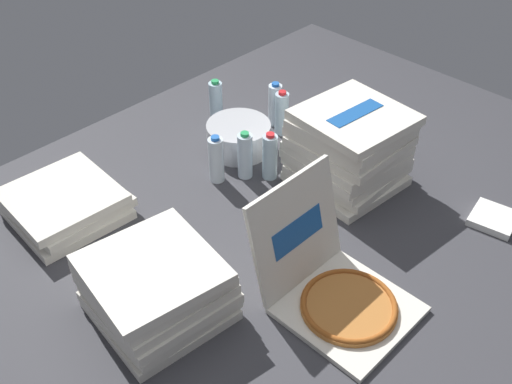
{
  "coord_description": "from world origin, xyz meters",
  "views": [
    {
      "loc": [
        -1.41,
        -1.22,
        1.68
      ],
      "look_at": [
        -0.06,
        0.1,
        0.14
      ],
      "focal_mm": 42.5,
      "sensor_mm": 36.0,
      "label": 1
    }
  ],
  "objects_px": {
    "water_bottle_3": "(216,160)",
    "water_bottle_4": "(216,102)",
    "water_bottle_0": "(275,105)",
    "pizza_stack_right_far": "(157,288)",
    "napkin_pile": "(494,219)",
    "water_bottle_1": "(282,113)",
    "water_bottle_2": "(270,157)",
    "pizza_stack_left_mid": "(349,147)",
    "water_bottle_5": "(245,156)",
    "ice_bucket": "(239,137)",
    "pizza_stack_center_far": "(65,204)",
    "open_pizza_box": "(334,286)"
  },
  "relations": [
    {
      "from": "open_pizza_box",
      "to": "water_bottle_0",
      "type": "xyz_separation_m",
      "value": [
        0.71,
        0.95,
        0.03
      ]
    },
    {
      "from": "water_bottle_3",
      "to": "water_bottle_5",
      "type": "bearing_deg",
      "value": -32.17
    },
    {
      "from": "ice_bucket",
      "to": "napkin_pile",
      "type": "height_order",
      "value": "ice_bucket"
    },
    {
      "from": "pizza_stack_right_far",
      "to": "napkin_pile",
      "type": "distance_m",
      "value": 1.41
    },
    {
      "from": "water_bottle_2",
      "to": "open_pizza_box",
      "type": "bearing_deg",
      "value": -119.39
    },
    {
      "from": "pizza_stack_right_far",
      "to": "pizza_stack_left_mid",
      "type": "bearing_deg",
      "value": -0.19
    },
    {
      "from": "water_bottle_4",
      "to": "water_bottle_5",
      "type": "bearing_deg",
      "value": -117.24
    },
    {
      "from": "ice_bucket",
      "to": "water_bottle_3",
      "type": "height_order",
      "value": "water_bottle_3"
    },
    {
      "from": "pizza_stack_right_far",
      "to": "water_bottle_5",
      "type": "height_order",
      "value": "pizza_stack_right_far"
    },
    {
      "from": "pizza_stack_center_far",
      "to": "water_bottle_1",
      "type": "distance_m",
      "value": 1.11
    },
    {
      "from": "pizza_stack_left_mid",
      "to": "water_bottle_1",
      "type": "distance_m",
      "value": 0.48
    },
    {
      "from": "open_pizza_box",
      "to": "napkin_pile",
      "type": "bearing_deg",
      "value": -14.36
    },
    {
      "from": "water_bottle_0",
      "to": "water_bottle_3",
      "type": "xyz_separation_m",
      "value": [
        -0.52,
        -0.13,
        0.0
      ]
    },
    {
      "from": "pizza_stack_center_far",
      "to": "water_bottle_1",
      "type": "xyz_separation_m",
      "value": [
        1.09,
        -0.22,
        0.05
      ]
    },
    {
      "from": "water_bottle_0",
      "to": "water_bottle_2",
      "type": "height_order",
      "value": "same"
    },
    {
      "from": "water_bottle_1",
      "to": "napkin_pile",
      "type": "bearing_deg",
      "value": -83.5
    },
    {
      "from": "water_bottle_0",
      "to": "water_bottle_1",
      "type": "bearing_deg",
      "value": -114.54
    },
    {
      "from": "pizza_stack_left_mid",
      "to": "pizza_stack_center_far",
      "type": "bearing_deg",
      "value": 145.68
    },
    {
      "from": "pizza_stack_right_far",
      "to": "water_bottle_3",
      "type": "distance_m",
      "value": 0.77
    },
    {
      "from": "water_bottle_5",
      "to": "water_bottle_1",
      "type": "bearing_deg",
      "value": 18.21
    },
    {
      "from": "napkin_pile",
      "to": "pizza_stack_right_far",
      "type": "bearing_deg",
      "value": 154.06
    },
    {
      "from": "ice_bucket",
      "to": "water_bottle_2",
      "type": "height_order",
      "value": "water_bottle_2"
    },
    {
      "from": "open_pizza_box",
      "to": "water_bottle_0",
      "type": "height_order",
      "value": "open_pizza_box"
    },
    {
      "from": "water_bottle_3",
      "to": "napkin_pile",
      "type": "xyz_separation_m",
      "value": [
        0.61,
        -1.02,
        -0.1
      ]
    },
    {
      "from": "ice_bucket",
      "to": "water_bottle_0",
      "type": "xyz_separation_m",
      "value": [
        0.28,
        0.03,
        0.04
      ]
    },
    {
      "from": "pizza_stack_right_far",
      "to": "water_bottle_5",
      "type": "relative_size",
      "value": 2.05
    },
    {
      "from": "pizza_stack_right_far",
      "to": "pizza_stack_left_mid",
      "type": "xyz_separation_m",
      "value": [
        1.06,
        -0.0,
        0.06
      ]
    },
    {
      "from": "pizza_stack_center_far",
      "to": "water_bottle_2",
      "type": "xyz_separation_m",
      "value": [
        0.78,
        -0.43,
        0.05
      ]
    },
    {
      "from": "water_bottle_3",
      "to": "open_pizza_box",
      "type": "bearing_deg",
      "value": -103.28
    },
    {
      "from": "water_bottle_1",
      "to": "napkin_pile",
      "type": "height_order",
      "value": "water_bottle_1"
    },
    {
      "from": "pizza_stack_left_mid",
      "to": "water_bottle_5",
      "type": "xyz_separation_m",
      "value": [
        -0.29,
        0.34,
        -0.07
      ]
    },
    {
      "from": "pizza_stack_center_far",
      "to": "pizza_stack_right_far",
      "type": "bearing_deg",
      "value": -94.43
    },
    {
      "from": "pizza_stack_left_mid",
      "to": "water_bottle_5",
      "type": "relative_size",
      "value": 2.0
    },
    {
      "from": "pizza_stack_right_far",
      "to": "pizza_stack_center_far",
      "type": "relative_size",
      "value": 1.06
    },
    {
      "from": "ice_bucket",
      "to": "water_bottle_3",
      "type": "bearing_deg",
      "value": -156.72
    },
    {
      "from": "pizza_stack_right_far",
      "to": "water_bottle_1",
      "type": "bearing_deg",
      "value": 22.18
    },
    {
      "from": "water_bottle_3",
      "to": "napkin_pile",
      "type": "bearing_deg",
      "value": -59.3
    },
    {
      "from": "pizza_stack_right_far",
      "to": "water_bottle_0",
      "type": "bearing_deg",
      "value": 24.81
    },
    {
      "from": "ice_bucket",
      "to": "water_bottle_1",
      "type": "distance_m",
      "value": 0.26
    },
    {
      "from": "pizza_stack_right_far",
      "to": "water_bottle_2",
      "type": "relative_size",
      "value": 2.05
    },
    {
      "from": "water_bottle_0",
      "to": "pizza_stack_right_far",
      "type": "bearing_deg",
      "value": -155.19
    },
    {
      "from": "water_bottle_3",
      "to": "water_bottle_4",
      "type": "xyz_separation_m",
      "value": [
        0.33,
        0.36,
        0.0
      ]
    },
    {
      "from": "pizza_stack_center_far",
      "to": "ice_bucket",
      "type": "relative_size",
      "value": 1.47
    },
    {
      "from": "pizza_stack_right_far",
      "to": "napkin_pile",
      "type": "relative_size",
      "value": 2.71
    },
    {
      "from": "open_pizza_box",
      "to": "pizza_stack_center_far",
      "type": "bearing_deg",
      "value": 110.51
    },
    {
      "from": "pizza_stack_right_far",
      "to": "napkin_pile",
      "type": "height_order",
      "value": "pizza_stack_right_far"
    },
    {
      "from": "water_bottle_1",
      "to": "water_bottle_5",
      "type": "xyz_separation_m",
      "value": [
        -0.38,
        -0.12,
        0.0
      ]
    },
    {
      "from": "open_pizza_box",
      "to": "ice_bucket",
      "type": "bearing_deg",
      "value": 64.97
    },
    {
      "from": "pizza_stack_right_far",
      "to": "napkin_pile",
      "type": "xyz_separation_m",
      "value": [
        1.26,
        -0.61,
        -0.1
      ]
    },
    {
      "from": "open_pizza_box",
      "to": "water_bottle_0",
      "type": "relative_size",
      "value": 2.25
    }
  ]
}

